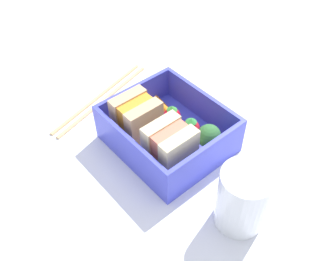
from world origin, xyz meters
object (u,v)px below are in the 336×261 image
Objects in this scene: carrot_stick_far_left at (164,107)px; chopstick_pair at (101,97)px; strawberry_far_left at (191,128)px; drinking_glass at (243,199)px; strawberry_left at (172,116)px; sandwich_left at (170,147)px; sandwich_center_left at (137,118)px; broccoli_floret at (209,137)px.

carrot_stick_far_left is 0.25× the size of chopstick_pair.
strawberry_far_left is at bearing -164.69° from chopstick_pair.
chopstick_pair is at bearing 15.31° from strawberry_far_left.
strawberry_far_left reaches higher than carrot_stick_far_left.
chopstick_pair is (9.82, 5.18, -1.40)cm from carrot_stick_far_left.
carrot_stick_far_left is at bearing -5.44° from strawberry_far_left.
carrot_stick_far_left reaches higher than chopstick_pair.
drinking_glass is at bearing -179.99° from chopstick_pair.
strawberry_left is 0.38× the size of drinking_glass.
sandwich_left is at bearing 107.99° from strawberry_far_left.
drinking_glass reaches higher than carrot_stick_far_left.
chopstick_pair is (16.56, 4.53, -2.32)cm from strawberry_far_left.
sandwich_center_left is 1.34× the size of broccoli_floret.
sandwich_center_left is at bearing 3.18° from drinking_glass.
sandwich_left is at bearing 176.78° from chopstick_pair.
strawberry_left is 3.31cm from carrot_stick_far_left.
strawberry_far_left is (1.81, -5.57, -1.61)cm from sandwich_left.
sandwich_center_left is at bearing 0.00° from sandwich_left.
drinking_glass is (-29.92, -0.00, 3.87)cm from chopstick_pair.
broccoli_floret is at bearing 175.87° from strawberry_far_left.
drinking_glass is at bearing 161.27° from strawberry_far_left.
drinking_glass reaches higher than sandwich_center_left.
sandwich_left is 7.78cm from strawberry_left.
chopstick_pair is at bearing 0.01° from drinking_glass.
sandwich_left reaches higher than chopstick_pair.
carrot_stick_far_left is (1.45, -6.21, -2.53)cm from sandwich_center_left.
sandwich_center_left is 11.99cm from chopstick_pair.
strawberry_left is at bearing -43.62° from sandwich_left.
drinking_glass is (-17.06, 4.21, 1.58)cm from strawberry_left.
strawberry_left is at bearing 0.38° from broccoli_floret.
sandwich_left is at bearing 5.12° from drinking_glass.
sandwich_center_left reaches higher than strawberry_far_left.
broccoli_floret is 10.77cm from carrot_stick_far_left.
drinking_glass is (-18.64, -1.04, -0.06)cm from sandwich_center_left.
sandwich_left is 1.87× the size of strawberry_far_left.
sandwich_center_left is 7.84cm from strawberry_far_left.
drinking_glass is at bearing -174.88° from sandwich_left.
strawberry_left is 17.64cm from drinking_glass.
sandwich_center_left is at bearing 46.51° from strawberry_far_left.
carrot_stick_far_left is at bearing -17.57° from strawberry_left.
drinking_glass reaches higher than strawberry_left.
sandwich_left is 11.60cm from drinking_glass.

